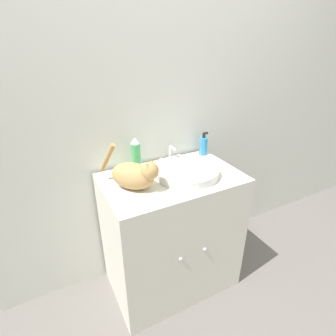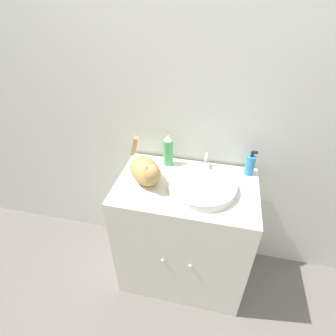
% 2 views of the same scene
% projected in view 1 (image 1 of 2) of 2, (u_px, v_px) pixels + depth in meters
% --- Properties ---
extents(ground_plane, '(8.00, 8.00, 0.00)m').
position_uv_depth(ground_plane, '(190.00, 307.00, 1.74)').
color(ground_plane, slate).
extents(wall_back, '(6.00, 0.05, 2.50)m').
position_uv_depth(wall_back, '(149.00, 102.00, 1.64)').
color(wall_back, silver).
rests_on(wall_back, ground_plane).
extents(vanity_cabinet, '(0.83, 0.54, 0.86)m').
position_uv_depth(vanity_cabinet, '(172.00, 233.00, 1.76)').
color(vanity_cabinet, silver).
rests_on(vanity_cabinet, ground_plane).
extents(sink_basin, '(0.39, 0.39, 0.05)m').
position_uv_depth(sink_basin, '(187.00, 171.00, 1.58)').
color(sink_basin, silver).
rests_on(sink_basin, vanity_cabinet).
extents(faucet, '(0.16, 0.09, 0.12)m').
position_uv_depth(faucet, '(171.00, 155.00, 1.73)').
color(faucet, silver).
rests_on(faucet, vanity_cabinet).
extents(cat, '(0.29, 0.33, 0.24)m').
position_uv_depth(cat, '(135.00, 175.00, 1.42)').
color(cat, tan).
rests_on(cat, vanity_cabinet).
extents(soap_bottle, '(0.06, 0.06, 0.17)m').
position_uv_depth(soap_bottle, '(203.00, 146.00, 1.85)').
color(soap_bottle, '#338CCC').
rests_on(soap_bottle, vanity_cabinet).
extents(spray_bottle, '(0.06, 0.06, 0.21)m').
position_uv_depth(spray_bottle, '(136.00, 155.00, 1.61)').
color(spray_bottle, '#4CB266').
rests_on(spray_bottle, vanity_cabinet).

